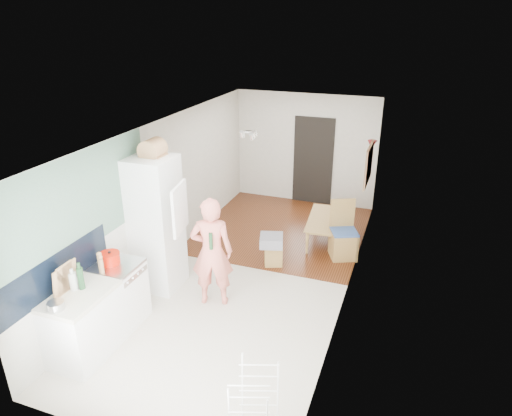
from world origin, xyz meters
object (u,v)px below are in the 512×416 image
Objects in this scene: person at (211,243)px; drying_rack at (254,404)px; stool at (273,254)px; dining_table at (329,232)px; dining_chair at (344,231)px.

person reaches higher than drying_rack.
drying_rack reaches higher than stool.
dining_chair is (0.35, -0.53, 0.32)m from dining_table.
dining_chair is at bearing 31.29° from stool.
person is 1.68m from stool.
dining_table is at bearing 73.01° from drying_rack.
person is 2.98m from dining_table.
person is at bearing 148.70° from dining_table.
stool is (-1.10, -0.67, -0.33)m from dining_chair.
drying_rack is (0.90, -3.42, 0.21)m from stool.
dining_chair reaches higher than stool.
stool is at bearing -128.15° from person.
drying_rack is at bearing -116.93° from dining_chair.
drying_rack is at bearing 106.69° from person.
dining_table is at bearing 57.97° from stool.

